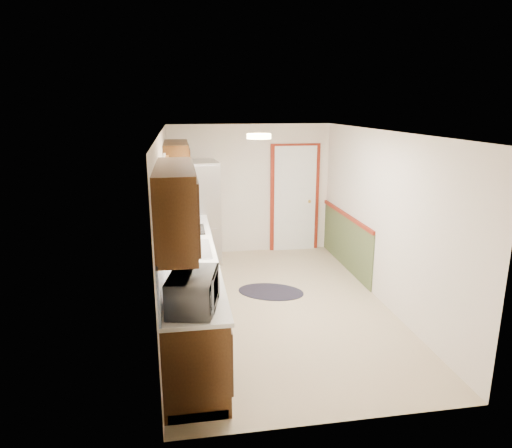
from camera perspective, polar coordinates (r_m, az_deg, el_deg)
name	(u,v)px	position (r m, az deg, el deg)	size (l,w,h in m)	color
room_shell	(278,222)	(6.14, 2.79, 0.19)	(3.20, 5.20, 2.52)	tan
kitchen_run	(187,262)	(5.84, -8.61, -4.72)	(0.63, 4.00, 2.20)	#371E0C
back_wall_trim	(305,207)	(8.53, 6.18, 2.11)	(1.12, 2.30, 2.08)	maroon
ceiling_fixture	(259,136)	(5.70, 0.36, 10.91)	(0.30, 0.30, 0.06)	#FFD88C
microwave	(193,287)	(4.17, -7.88, -7.87)	(0.61, 0.34, 0.41)	white
refrigerator	(197,213)	(8.07, -7.42, 1.44)	(0.81, 0.79, 1.80)	#B7B7BC
rug	(271,292)	(6.95, 1.86, -8.45)	(0.99, 0.64, 0.01)	black
cooktop	(188,230)	(6.80, -8.44, -0.70)	(0.47, 0.56, 0.02)	black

